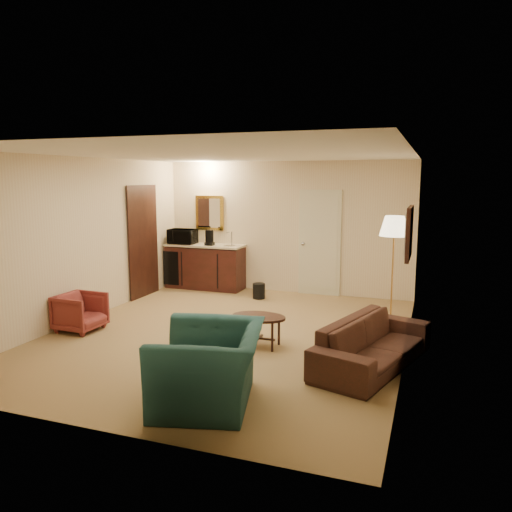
{
  "coord_description": "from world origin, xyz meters",
  "views": [
    {
      "loc": [
        2.77,
        -6.5,
        2.27
      ],
      "look_at": [
        0.26,
        0.5,
        1.11
      ],
      "focal_mm": 35.0,
      "sensor_mm": 36.0,
      "label": 1
    }
  ],
  "objects_px": {
    "wetbar_cabinet": "(205,266)",
    "waste_bin": "(259,291)",
    "rose_chair_near": "(80,310)",
    "microwave": "(182,235)",
    "teal_armchair": "(209,354)",
    "sofa": "(373,336)",
    "coffee_table": "(259,331)",
    "floor_lamp": "(392,270)",
    "coffee_maker": "(209,238)"
  },
  "relations": [
    {
      "from": "microwave",
      "to": "teal_armchair",
      "type": "bearing_deg",
      "value": -62.27
    },
    {
      "from": "wetbar_cabinet",
      "to": "coffee_table",
      "type": "bearing_deg",
      "value": -53.61
    },
    {
      "from": "coffee_table",
      "to": "floor_lamp",
      "type": "height_order",
      "value": "floor_lamp"
    },
    {
      "from": "teal_armchair",
      "to": "coffee_table",
      "type": "distance_m",
      "value": 1.84
    },
    {
      "from": "sofa",
      "to": "wetbar_cabinet",
      "type": "bearing_deg",
      "value": 66.45
    },
    {
      "from": "sofa",
      "to": "rose_chair_near",
      "type": "height_order",
      "value": "sofa"
    },
    {
      "from": "rose_chair_near",
      "to": "floor_lamp",
      "type": "xyz_separation_m",
      "value": [
        4.35,
        1.97,
        0.54
      ]
    },
    {
      "from": "wetbar_cabinet",
      "to": "sofa",
      "type": "relative_size",
      "value": 0.83
    },
    {
      "from": "waste_bin",
      "to": "sofa",
      "type": "bearing_deg",
      "value": -48.72
    },
    {
      "from": "coffee_maker",
      "to": "waste_bin",
      "type": "bearing_deg",
      "value": -8.87
    },
    {
      "from": "teal_armchair",
      "to": "rose_chair_near",
      "type": "xyz_separation_m",
      "value": [
        -2.85,
        1.57,
        -0.21
      ]
    },
    {
      "from": "sofa",
      "to": "waste_bin",
      "type": "xyz_separation_m",
      "value": [
        -2.45,
        2.79,
        -0.24
      ]
    },
    {
      "from": "sofa",
      "to": "waste_bin",
      "type": "bearing_deg",
      "value": 58.49
    },
    {
      "from": "sofa",
      "to": "microwave",
      "type": "bearing_deg",
      "value": 70.38
    },
    {
      "from": "microwave",
      "to": "coffee_maker",
      "type": "bearing_deg",
      "value": -4.84
    },
    {
      "from": "coffee_maker",
      "to": "floor_lamp",
      "type": "bearing_deg",
      "value": -9.27
    },
    {
      "from": "sofa",
      "to": "teal_armchair",
      "type": "height_order",
      "value": "teal_armchair"
    },
    {
      "from": "teal_armchair",
      "to": "floor_lamp",
      "type": "xyz_separation_m",
      "value": [
        1.5,
        3.54,
        0.33
      ]
    },
    {
      "from": "sofa",
      "to": "coffee_maker",
      "type": "distance_m",
      "value": 4.89
    },
    {
      "from": "coffee_table",
      "to": "floor_lamp",
      "type": "relative_size",
      "value": 0.44
    },
    {
      "from": "teal_armchair",
      "to": "floor_lamp",
      "type": "bearing_deg",
      "value": 142.88
    },
    {
      "from": "rose_chair_near",
      "to": "coffee_maker",
      "type": "distance_m",
      "value": 3.35
    },
    {
      "from": "floor_lamp",
      "to": "coffee_maker",
      "type": "height_order",
      "value": "floor_lamp"
    },
    {
      "from": "rose_chair_near",
      "to": "coffee_maker",
      "type": "bearing_deg",
      "value": -9.67
    },
    {
      "from": "sofa",
      "to": "microwave",
      "type": "relative_size",
      "value": 3.55
    },
    {
      "from": "rose_chair_near",
      "to": "teal_armchair",
      "type": "bearing_deg",
      "value": -116.96
    },
    {
      "from": "sofa",
      "to": "coffee_table",
      "type": "bearing_deg",
      "value": 99.05
    },
    {
      "from": "wetbar_cabinet",
      "to": "coffee_table",
      "type": "distance_m",
      "value": 3.8
    },
    {
      "from": "teal_armchair",
      "to": "rose_chair_near",
      "type": "bearing_deg",
      "value": -133.06
    },
    {
      "from": "wetbar_cabinet",
      "to": "sofa",
      "type": "height_order",
      "value": "wetbar_cabinet"
    },
    {
      "from": "wetbar_cabinet",
      "to": "sofa",
      "type": "bearing_deg",
      "value": -40.76
    },
    {
      "from": "sofa",
      "to": "floor_lamp",
      "type": "distance_m",
      "value": 2.01
    },
    {
      "from": "sofa",
      "to": "rose_chair_near",
      "type": "distance_m",
      "value": 4.3
    },
    {
      "from": "coffee_table",
      "to": "microwave",
      "type": "distance_m",
      "value": 4.13
    },
    {
      "from": "floor_lamp",
      "to": "rose_chair_near",
      "type": "bearing_deg",
      "value": -155.65
    },
    {
      "from": "sofa",
      "to": "coffee_maker",
      "type": "relative_size",
      "value": 6.27
    },
    {
      "from": "wetbar_cabinet",
      "to": "waste_bin",
      "type": "bearing_deg",
      "value": -19.75
    },
    {
      "from": "teal_armchair",
      "to": "wetbar_cabinet",
      "type": "bearing_deg",
      "value": -168.38
    },
    {
      "from": "sofa",
      "to": "waste_bin",
      "type": "distance_m",
      "value": 3.72
    },
    {
      "from": "wetbar_cabinet",
      "to": "waste_bin",
      "type": "distance_m",
      "value": 1.47
    },
    {
      "from": "coffee_table",
      "to": "microwave",
      "type": "bearing_deg",
      "value": 132.44
    },
    {
      "from": "floor_lamp",
      "to": "microwave",
      "type": "distance_m",
      "value": 4.5
    },
    {
      "from": "floor_lamp",
      "to": "coffee_maker",
      "type": "bearing_deg",
      "value": 161.72
    },
    {
      "from": "rose_chair_near",
      "to": "waste_bin",
      "type": "bearing_deg",
      "value": -31.54
    },
    {
      "from": "microwave",
      "to": "waste_bin",
      "type": "bearing_deg",
      "value": -15.47
    },
    {
      "from": "teal_armchair",
      "to": "microwave",
      "type": "height_order",
      "value": "microwave"
    },
    {
      "from": "rose_chair_near",
      "to": "waste_bin",
      "type": "xyz_separation_m",
      "value": [
        1.85,
        2.8,
        -0.17
      ]
    },
    {
      "from": "coffee_table",
      "to": "microwave",
      "type": "height_order",
      "value": "microwave"
    },
    {
      "from": "microwave",
      "to": "wetbar_cabinet",
      "type": "bearing_deg",
      "value": 6.37
    },
    {
      "from": "coffee_table",
      "to": "floor_lamp",
      "type": "bearing_deg",
      "value": 47.29
    }
  ]
}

